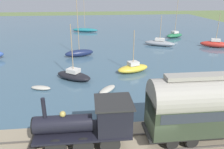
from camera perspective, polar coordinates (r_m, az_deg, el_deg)
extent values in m
cube|color=#426075|center=(54.74, -2.36, 11.02)|extent=(80.00, 80.00, 0.01)
cube|color=gray|center=(14.85, 9.29, -17.95)|extent=(4.85, 56.00, 0.50)
cube|color=#4C4742|center=(15.30, 8.54, -15.11)|extent=(0.07, 54.88, 0.12)
cylinder|color=black|center=(13.22, -0.44, -17.92)|extent=(0.12, 1.20, 1.20)
cylinder|color=black|center=(14.55, -1.11, -13.80)|extent=(0.12, 1.20, 1.20)
cylinder|color=black|center=(13.20, -7.46, -18.22)|extent=(0.12, 1.20, 1.20)
cylinder|color=black|center=(14.53, -7.35, -14.05)|extent=(0.12, 1.20, 1.20)
cylinder|color=black|center=(13.35, -14.41, -18.27)|extent=(0.12, 1.20, 1.20)
cylinder|color=black|center=(14.67, -13.54, -14.15)|extent=(0.12, 1.20, 1.20)
cube|color=black|center=(13.57, -7.49, -14.43)|extent=(2.17, 5.59, 0.12)
cylinder|color=black|center=(13.34, -12.53, -12.48)|extent=(1.04, 3.35, 1.04)
cylinder|color=black|center=(13.66, -19.87, -12.46)|extent=(0.99, 0.08, 0.99)
cylinder|color=black|center=(12.93, -17.40, -8.32)|extent=(0.23, 0.23, 1.20)
sphere|color=tan|center=(12.99, -12.76, -10.04)|extent=(0.36, 0.36, 0.36)
cube|color=black|center=(13.11, 0.41, -10.75)|extent=(2.07, 1.96, 1.74)
cube|color=#282828|center=(12.64, 0.42, -7.20)|extent=(2.27, 2.20, 0.10)
cube|color=#2D2823|center=(14.55, -19.97, -17.32)|extent=(1.97, 0.44, 0.32)
cylinder|color=black|center=(14.59, 20.20, -16.25)|extent=(0.12, 0.76, 0.76)
cylinder|color=black|center=(15.81, 17.60, -12.74)|extent=(0.12, 0.76, 0.76)
cylinder|color=black|center=(14.13, 15.51, -16.99)|extent=(0.12, 0.76, 0.76)
cylinder|color=black|center=(15.39, 13.27, -13.27)|extent=(0.12, 0.76, 0.76)
cube|color=black|center=(16.02, 26.35, -12.30)|extent=(2.06, 9.83, 0.16)
cube|color=#2D3828|center=(15.44, 27.07, -8.58)|extent=(2.28, 9.44, 2.22)
cube|color=#2D333D|center=(15.27, 27.31, -7.31)|extent=(2.31, 8.85, 0.62)
ellipsoid|color=#1E707A|center=(55.42, -7.07, 11.48)|extent=(3.23, 6.59, 0.90)
cylinder|color=#9E8460|center=(54.86, -7.29, 16.20)|extent=(0.10, 0.10, 8.28)
ellipsoid|color=gold|center=(27.27, 5.49, 1.56)|extent=(3.00, 4.48, 0.93)
cylinder|color=#9E8460|center=(26.52, 5.69, 6.88)|extent=(0.10, 0.10, 4.29)
cube|color=silver|center=(27.05, 5.54, 2.93)|extent=(1.39, 1.52, 0.45)
ellipsoid|color=#192347|center=(34.17, -8.53, 5.57)|extent=(2.55, 4.63, 1.07)
cylinder|color=#9E8460|center=(33.32, -8.92, 12.47)|extent=(0.10, 0.10, 7.24)
ellipsoid|color=#236B42|center=(49.89, 16.01, 9.80)|extent=(3.34, 4.59, 0.93)
cylinder|color=#9E8460|center=(49.30, 16.50, 14.51)|extent=(0.10, 0.10, 7.36)
cube|color=silver|center=(49.77, 16.09, 10.57)|extent=(1.48, 1.59, 0.45)
ellipsoid|color=gray|center=(41.54, 12.30, 8.00)|extent=(3.97, 5.66, 0.95)
cylinder|color=#9E8460|center=(41.04, 12.60, 11.69)|extent=(0.10, 0.10, 4.48)
cube|color=silver|center=(41.39, 12.38, 8.94)|extent=(1.65, 1.93, 0.45)
ellipsoid|color=black|center=(25.27, -9.97, -0.37)|extent=(3.90, 4.65, 0.86)
cylinder|color=#9E8460|center=(24.32, -10.43, 6.51)|extent=(0.10, 0.10, 5.40)
cube|color=silver|center=(25.04, -10.06, 1.02)|extent=(1.61, 1.68, 0.45)
ellipsoid|color=#B72D23|center=(43.62, 25.33, 7.15)|extent=(3.69, 5.23, 1.08)
cylinder|color=#9E8460|center=(43.10, 25.96, 11.02)|extent=(0.10, 0.10, 4.93)
cube|color=silver|center=(43.47, 25.49, 8.13)|extent=(1.52, 1.78, 0.45)
ellipsoid|color=beige|center=(27.81, 26.32, -0.68)|extent=(2.08, 1.77, 0.53)
ellipsoid|color=#B7B2A3|center=(21.98, -1.25, -3.95)|extent=(2.46, 2.24, 0.47)
ellipsoid|color=#B7B2A3|center=(23.61, -18.10, -3.32)|extent=(1.31, 2.22, 0.40)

